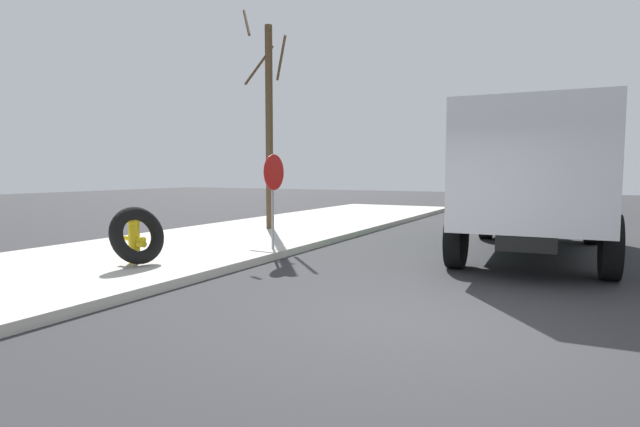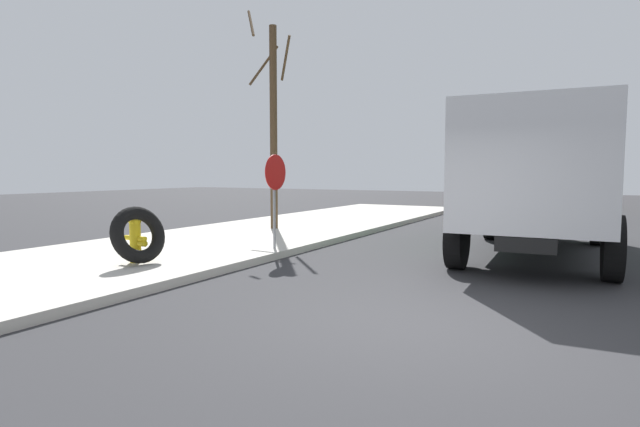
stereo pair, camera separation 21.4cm
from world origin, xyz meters
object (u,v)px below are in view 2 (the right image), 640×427
at_px(dump_truck_red, 568,175).
at_px(loose_tire, 138,235).
at_px(stop_sign, 275,184).
at_px(dump_truck_green, 539,181).
at_px(dump_truck_yellow, 542,175).
at_px(fire_hydrant, 136,237).
at_px(bare_tree, 273,122).
at_px(dump_truck_gray, 530,177).

bearing_deg(dump_truck_red, loose_tire, 171.56).
bearing_deg(stop_sign, dump_truck_green, -62.73).
bearing_deg(dump_truck_yellow, loose_tire, 168.96).
bearing_deg(dump_truck_yellow, fire_hydrant, 168.42).
xyz_separation_m(loose_tire, bare_tree, (5.93, 1.14, 2.57)).
relative_size(dump_truck_green, bare_tree, 1.12).
distance_m(dump_truck_yellow, bare_tree, 18.11).
distance_m(dump_truck_yellow, dump_truck_red, 12.22).
bearing_deg(loose_tire, dump_truck_green, -48.70).
bearing_deg(dump_truck_yellow, stop_sign, 170.44).
relative_size(fire_hydrant, stop_sign, 0.44).
relative_size(dump_truck_yellow, bare_tree, 1.12).
bearing_deg(dump_truck_gray, loose_tire, 162.71).
height_order(loose_tire, dump_truck_green, dump_truck_green).
bearing_deg(stop_sign, fire_hydrant, 154.14).
relative_size(fire_hydrant, loose_tire, 0.85).
relative_size(fire_hydrant, dump_truck_gray, 0.12).
relative_size(loose_tire, bare_tree, 0.16).
xyz_separation_m(dump_truck_gray, dump_truck_red, (19.97, -0.47, 0.00)).
distance_m(dump_truck_green, dump_truck_gray, 10.07).
height_order(stop_sign, dump_truck_gray, dump_truck_gray).
bearing_deg(dump_truck_green, dump_truck_red, 1.53).
distance_m(loose_tire, stop_sign, 3.07).
bearing_deg(fire_hydrant, dump_truck_green, -50.22).
bearing_deg(dump_truck_gray, dump_truck_green, -172.73).
bearing_deg(dump_truck_yellow, dump_truck_gray, -178.09).
bearing_deg(fire_hydrant, bare_tree, 9.18).
height_order(loose_tire, dump_truck_red, dump_truck_red).
distance_m(stop_sign, bare_tree, 4.24).
relative_size(dump_truck_gray, bare_tree, 1.12).
height_order(dump_truck_gray, dump_truck_yellow, same).
xyz_separation_m(fire_hydrant, loose_tire, (-0.11, -0.20, 0.06)).
bearing_deg(bare_tree, dump_truck_yellow, -18.23).
height_order(dump_truck_green, bare_tree, bare_tree).
relative_size(dump_truck_gray, dump_truck_red, 1.01).
relative_size(stop_sign, dump_truck_gray, 0.28).
height_order(dump_truck_green, dump_truck_yellow, same).
height_order(stop_sign, bare_tree, bare_tree).
height_order(fire_hydrant, dump_truck_gray, dump_truck_gray).
bearing_deg(loose_tire, dump_truck_yellow, -11.04).
xyz_separation_m(dump_truck_green, dump_truck_red, (29.95, 0.80, 0.00)).
bearing_deg(loose_tire, dump_truck_gray, -17.29).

